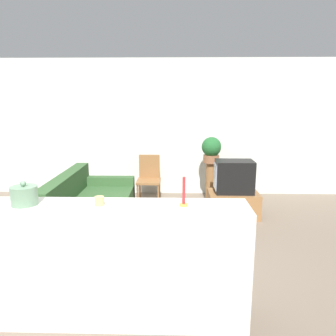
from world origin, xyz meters
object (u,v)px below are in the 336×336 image
wooden_chair (149,177)px  decorative_bowl (24,195)px  television (234,177)px  potted_plant (211,149)px  couch (90,212)px

wooden_chair → decorative_bowl: decorative_bowl is taller
television → potted_plant: size_ratio=1.30×
couch → decorative_bowl: 2.11m
television → decorative_bowl: 3.49m
television → wooden_chair: size_ratio=0.71×
television → decorative_bowl: decorative_bowl is taller
decorative_bowl → couch: bearing=89.6°
potted_plant → decorative_bowl: 3.94m
television → couch: bearing=-162.2°
wooden_chair → potted_plant: (1.17, -0.01, 0.53)m
potted_plant → couch: bearing=-142.0°
potted_plant → television: bearing=-69.5°
television → potted_plant: bearing=110.5°
couch → wooden_chair: bearing=63.8°
wooden_chair → potted_plant: bearing=-0.6°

